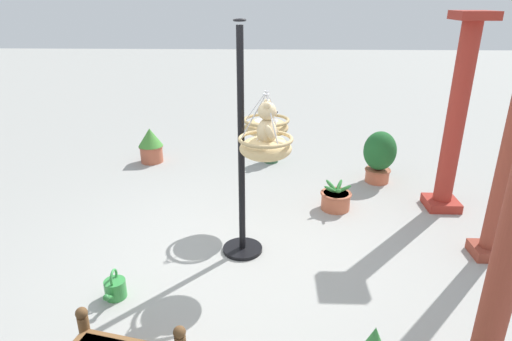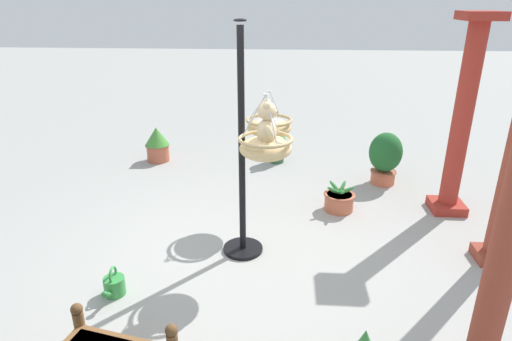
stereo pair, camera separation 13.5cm
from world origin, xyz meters
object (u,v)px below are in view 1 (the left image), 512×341
(potted_plant_trailing_ivy, at_px, (271,145))
(hanging_basket_left_high, at_px, (266,126))
(display_pole_central, at_px, (242,188))
(potted_plant_conical_shrub, at_px, (151,145))
(greenhouse_pillar_far_back, at_px, (512,142))
(potted_plant_tall_leafy, at_px, (336,199))
(potted_plant_fern_front, at_px, (379,155))
(teddy_bear, at_px, (268,127))
(greenhouse_pillar_left, at_px, (455,121))
(hanging_basket_with_teddy, at_px, (266,147))
(watering_can, at_px, (115,288))

(potted_plant_trailing_ivy, bearing_deg, hanging_basket_left_high, -1.91)
(display_pole_central, relative_size, potted_plant_conical_shrub, 4.13)
(greenhouse_pillar_far_back, relative_size, potted_plant_tall_leafy, 6.54)
(potted_plant_fern_front, height_order, potted_plant_conical_shrub, potted_plant_fern_front)
(potted_plant_tall_leafy, bearing_deg, potted_plant_fern_front, 141.18)
(teddy_bear, bearing_deg, greenhouse_pillar_left, 119.41)
(teddy_bear, xyz_separation_m, greenhouse_pillar_far_back, (-0.14, 2.42, -0.18))
(potted_plant_conical_shrub, bearing_deg, greenhouse_pillar_far_back, 57.96)
(display_pole_central, distance_m, potted_plant_trailing_ivy, 2.88)
(greenhouse_pillar_left, height_order, potted_plant_fern_front, greenhouse_pillar_left)
(display_pole_central, xyz_separation_m, hanging_basket_with_teddy, (0.15, 0.25, 0.52))
(hanging_basket_left_high, xyz_separation_m, potted_plant_tall_leafy, (-0.16, 0.93, -1.04))
(teddy_bear, height_order, potted_plant_conical_shrub, teddy_bear)
(hanging_basket_with_teddy, relative_size, potted_plant_trailing_ivy, 1.08)
(hanging_basket_left_high, height_order, greenhouse_pillar_far_back, greenhouse_pillar_far_back)
(teddy_bear, bearing_deg, potted_plant_trailing_ivy, 179.32)
(hanging_basket_with_teddy, bearing_deg, potted_plant_conical_shrub, -145.65)
(hanging_basket_left_high, height_order, potted_plant_conical_shrub, hanging_basket_left_high)
(display_pole_central, bearing_deg, potted_plant_conical_shrub, -147.79)
(display_pole_central, xyz_separation_m, teddy_bear, (0.15, 0.27, 0.72))
(hanging_basket_left_high, distance_m, potted_plant_tall_leafy, 1.41)
(display_pole_central, bearing_deg, teddy_bear, 61.17)
(teddy_bear, height_order, greenhouse_pillar_left, greenhouse_pillar_left)
(hanging_basket_left_high, bearing_deg, potted_plant_conical_shrub, -132.97)
(watering_can, bearing_deg, greenhouse_pillar_left, 118.36)
(hanging_basket_with_teddy, distance_m, greenhouse_pillar_far_back, 2.44)
(greenhouse_pillar_left, height_order, greenhouse_pillar_far_back, greenhouse_pillar_far_back)
(hanging_basket_with_teddy, xyz_separation_m, potted_plant_tall_leafy, (-1.23, 0.93, -1.14))
(greenhouse_pillar_left, height_order, potted_plant_trailing_ivy, greenhouse_pillar_left)
(watering_can, bearing_deg, potted_plant_fern_front, 133.05)
(display_pole_central, xyz_separation_m, potted_plant_fern_front, (-2.03, 1.94, -0.34))
(display_pole_central, bearing_deg, watering_can, -53.15)
(greenhouse_pillar_left, xyz_separation_m, potted_plant_conical_shrub, (-1.59, -4.35, -0.89))
(hanging_basket_left_high, height_order, potted_plant_fern_front, hanging_basket_left_high)
(potted_plant_tall_leafy, bearing_deg, watering_can, -50.21)
(potted_plant_fern_front, xyz_separation_m, potted_plant_tall_leafy, (0.95, -0.76, -0.28))
(teddy_bear, relative_size, potted_plant_trailing_ivy, 0.76)
(greenhouse_pillar_far_back, xyz_separation_m, potted_plant_tall_leafy, (-1.09, -1.51, -1.16))
(display_pole_central, height_order, greenhouse_pillar_far_back, greenhouse_pillar_far_back)
(hanging_basket_left_high, relative_size, watering_can, 1.61)
(hanging_basket_left_high, height_order, greenhouse_pillar_left, greenhouse_pillar_left)
(display_pole_central, xyz_separation_m, watering_can, (0.86, -1.15, -0.67))
(hanging_basket_left_high, height_order, potted_plant_tall_leafy, hanging_basket_left_high)
(teddy_bear, xyz_separation_m, potted_plant_fern_front, (-2.18, 1.67, -1.06))
(display_pole_central, distance_m, watering_can, 1.58)
(display_pole_central, height_order, potted_plant_fern_front, display_pole_central)
(teddy_bear, bearing_deg, potted_plant_conical_shrub, -145.35)
(hanging_basket_left_high, bearing_deg, watering_can, -38.11)
(teddy_bear, height_order, hanging_basket_left_high, teddy_bear)
(greenhouse_pillar_left, bearing_deg, potted_plant_trailing_ivy, -125.82)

